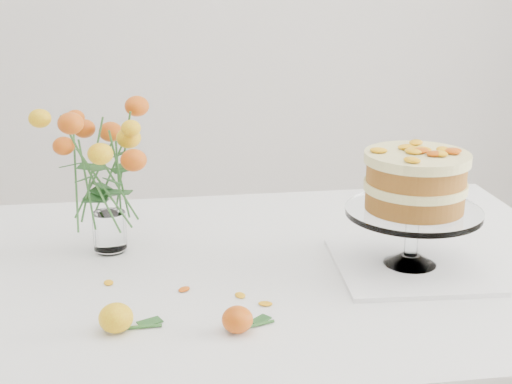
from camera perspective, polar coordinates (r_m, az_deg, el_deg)
table at (r=1.47m, az=-1.16°, el=-8.79°), size 1.43×0.93×0.76m
napkin at (r=1.46m, az=12.19°, el=-5.78°), size 0.31×0.31×0.01m
cake_stand at (r=1.40m, az=12.62°, el=0.38°), size 0.27×0.27×0.24m
rose_vase at (r=1.47m, az=-12.00°, el=2.66°), size 0.26×0.26×0.35m
loose_rose_near at (r=1.21m, az=-11.12°, el=-9.86°), size 0.10×0.06×0.05m
loose_rose_far at (r=1.19m, az=-1.48°, el=-10.17°), size 0.09×0.05×0.04m
stray_petal_a at (r=1.34m, az=-5.78°, el=-7.76°), size 0.03×0.02×0.00m
stray_petal_b at (r=1.31m, az=-1.27°, el=-8.27°), size 0.03×0.02×0.00m
stray_petal_c at (r=1.28m, az=0.76°, el=-8.94°), size 0.03×0.02×0.00m
stray_petal_d at (r=1.39m, az=-11.71°, el=-7.13°), size 0.03×0.02×0.00m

